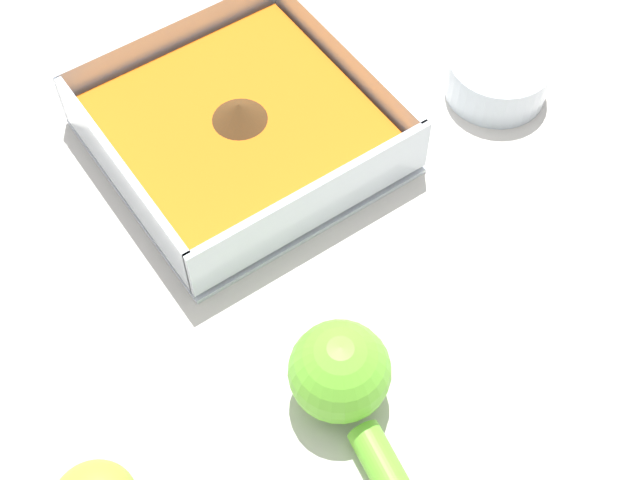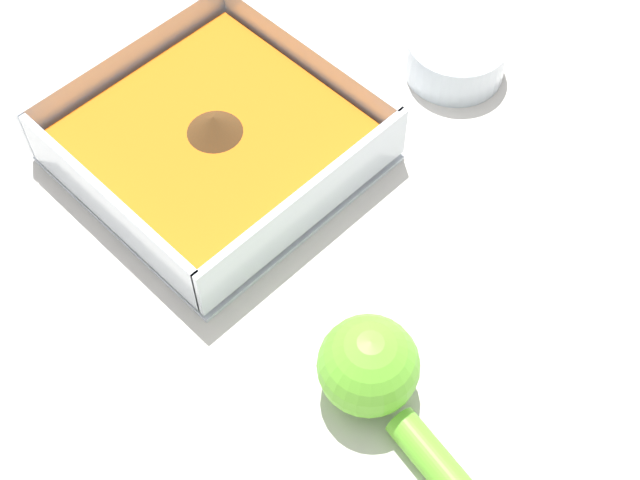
# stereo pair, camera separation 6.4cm
# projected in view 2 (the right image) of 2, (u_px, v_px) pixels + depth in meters

# --- Properties ---
(ground_plane) EXTENTS (4.00, 4.00, 0.00)m
(ground_plane) POSITION_uv_depth(u_px,v_px,m) (205.00, 171.00, 0.71)
(ground_plane) COLOR beige
(square_dish) EXTENTS (0.21, 0.21, 0.06)m
(square_dish) POSITION_uv_depth(u_px,v_px,m) (215.00, 143.00, 0.70)
(square_dish) COLOR silver
(square_dish) RESTS_ON ground_plane
(spice_bowl) EXTENTS (0.09, 0.09, 0.04)m
(spice_bowl) POSITION_uv_depth(u_px,v_px,m) (456.00, 57.00, 0.75)
(spice_bowl) COLOR silver
(spice_bowl) RESTS_ON ground_plane
(lemon_squeezer) EXTENTS (0.07, 0.18, 0.07)m
(lemon_squeezer) POSITION_uv_depth(u_px,v_px,m) (381.00, 383.00, 0.57)
(lemon_squeezer) COLOR #6BC633
(lemon_squeezer) RESTS_ON ground_plane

